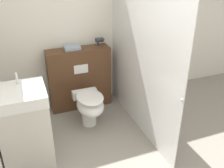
{
  "coord_description": "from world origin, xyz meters",
  "views": [
    {
      "loc": [
        -1.03,
        -1.69,
        2.23
      ],
      "look_at": [
        0.09,
        1.26,
        0.65
      ],
      "focal_mm": 40.0,
      "sensor_mm": 36.0,
      "label": 1
    }
  ],
  "objects": [
    {
      "name": "wall_back",
      "position": [
        0.0,
        2.13,
        1.25
      ],
      "size": [
        8.0,
        0.06,
        2.5
      ],
      "color": "silver",
      "rests_on": "ground_plane"
    },
    {
      "name": "partition_panel",
      "position": [
        -0.22,
        1.92,
        0.5
      ],
      "size": [
        0.99,
        0.29,
        1.0
      ],
      "color": "#51331E",
      "rests_on": "ground_plane"
    },
    {
      "name": "shower_glass",
      "position": [
        0.42,
        1.09,
        0.98
      ],
      "size": [
        0.04,
        2.01,
        1.96
      ],
      "color": "silver",
      "rests_on": "ground_plane"
    },
    {
      "name": "toilet",
      "position": [
        -0.24,
        1.29,
        0.34
      ],
      "size": [
        0.38,
        0.62,
        0.53
      ],
      "color": "white",
      "rests_on": "ground_plane"
    },
    {
      "name": "sink_vanity",
      "position": [
        -1.13,
        0.86,
        0.49
      ],
      "size": [
        0.55,
        0.55,
        1.12
      ],
      "color": "beige",
      "rests_on": "ground_plane"
    },
    {
      "name": "hair_drier",
      "position": [
        0.15,
        1.95,
        1.09
      ],
      "size": [
        0.15,
        0.07,
        0.13
      ],
      "color": "#2D2D33",
      "rests_on": "partition_panel"
    },
    {
      "name": "folded_towel",
      "position": [
        -0.3,
        1.94,
        1.03
      ],
      "size": [
        0.24,
        0.2,
        0.05
      ],
      "color": "#8C9EAD",
      "rests_on": "partition_panel"
    }
  ]
}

